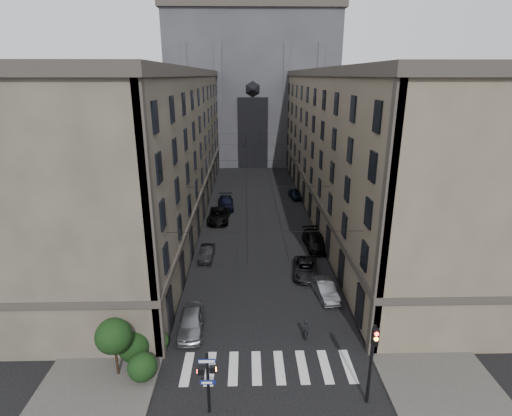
{
  "coord_description": "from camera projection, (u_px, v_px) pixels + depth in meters",
  "views": [
    {
      "loc": [
        -1.29,
        -16.31,
        18.05
      ],
      "look_at": [
        -0.6,
        12.45,
        8.47
      ],
      "focal_mm": 28.0,
      "sensor_mm": 36.0,
      "label": 1
    }
  ],
  "objects": [
    {
      "name": "zebra_crossing",
      "position": [
        268.0,
        367.0,
        25.94
      ],
      "size": [
        11.0,
        3.2,
        0.01
      ],
      "primitive_type": "cube",
      "color": "beige",
      "rests_on": "ground"
    },
    {
      "name": "sidewalk_left",
      "position": [
        180.0,
        212.0,
        55.08
      ],
      "size": [
        7.0,
        80.0,
        0.15
      ],
      "primitive_type": "cube",
      "color": "#383533",
      "rests_on": "ground"
    },
    {
      "name": "car_left_near",
      "position": [
        191.0,
        322.0,
        29.42
      ],
      "size": [
        2.04,
        4.7,
        1.58
      ],
      "primitive_type": "imported",
      "rotation": [
        0.0,
        0.0,
        0.04
      ],
      "color": "slate",
      "rests_on": "ground"
    },
    {
      "name": "car_left_midnear",
      "position": [
        207.0,
        253.0,
        41.15
      ],
      "size": [
        1.49,
        3.9,
        1.27
      ],
      "primitive_type": "imported",
      "rotation": [
        0.0,
        0.0,
        -0.04
      ],
      "color": "black",
      "rests_on": "ground"
    },
    {
      "name": "car_right_near",
      "position": [
        325.0,
        290.0,
        34.0
      ],
      "size": [
        2.0,
        4.32,
        1.37
      ],
      "primitive_type": "imported",
      "rotation": [
        0.0,
        0.0,
        0.14
      ],
      "color": "slate",
      "rests_on": "ground"
    },
    {
      "name": "building_left",
      "position": [
        154.0,
        145.0,
        52.08
      ],
      "size": [
        13.6,
        60.6,
        18.85
      ],
      "color": "#463F35",
      "rests_on": "ground"
    },
    {
      "name": "gothic_tower",
      "position": [
        252.0,
        77.0,
        86.67
      ],
      "size": [
        35.0,
        23.0,
        58.0
      ],
      "color": "#2D2D33",
      "rests_on": "ground"
    },
    {
      "name": "car_right_far",
      "position": [
        295.0,
        194.0,
        61.37
      ],
      "size": [
        2.08,
        4.11,
        1.34
      ],
      "primitive_type": "imported",
      "rotation": [
        0.0,
        0.0,
        0.13
      ],
      "color": "black",
      "rests_on": "ground"
    },
    {
      "name": "car_right_midnear",
      "position": [
        305.0,
        269.0,
        37.74
      ],
      "size": [
        2.81,
        5.07,
        1.34
      ],
      "primitive_type": "imported",
      "rotation": [
        0.0,
        0.0,
        -0.12
      ],
      "color": "black",
      "rests_on": "ground"
    },
    {
      "name": "sidewalk_right",
      "position": [
        331.0,
        211.0,
        55.56
      ],
      "size": [
        7.0,
        80.0,
        0.15
      ],
      "primitive_type": "cube",
      "color": "#383533",
      "rests_on": "ground"
    },
    {
      "name": "building_right",
      "position": [
        358.0,
        145.0,
        52.7
      ],
      "size": [
        13.6,
        60.6,
        18.85
      ],
      "color": "brown",
      "rests_on": "ground"
    },
    {
      "name": "car_left_far",
      "position": [
        226.0,
        203.0,
        56.8
      ],
      "size": [
        2.54,
        5.6,
        1.59
      ],
      "primitive_type": "imported",
      "rotation": [
        0.0,
        0.0,
        0.06
      ],
      "color": "black",
      "rests_on": "ground"
    },
    {
      "name": "car_left_midfar",
      "position": [
        219.0,
        215.0,
        51.69
      ],
      "size": [
        2.79,
        5.81,
        1.6
      ],
      "primitive_type": "imported",
      "rotation": [
        0.0,
        0.0,
        -0.02
      ],
      "color": "black",
      "rests_on": "ground"
    },
    {
      "name": "pedestrian_signal_left",
      "position": [
        208.0,
        378.0,
        21.81
      ],
      "size": [
        1.02,
        0.38,
        4.0
      ],
      "color": "black",
      "rests_on": "ground"
    },
    {
      "name": "car_right_midfar",
      "position": [
        315.0,
        241.0,
        43.86
      ],
      "size": [
        2.57,
        5.59,
        1.58
      ],
      "primitive_type": "imported",
      "rotation": [
        0.0,
        0.0,
        0.07
      ],
      "color": "black",
      "rests_on": "ground"
    },
    {
      "name": "tram_wires",
      "position": [
        256.0,
        161.0,
        52.7
      ],
      "size": [
        14.0,
        60.0,
        0.43
      ],
      "color": "black",
      "rests_on": "ground"
    },
    {
      "name": "shrub_cluster",
      "position": [
        130.0,
        346.0,
        25.18
      ],
      "size": [
        3.9,
        4.4,
        3.9
      ],
      "color": "black",
      "rests_on": "sidewalk_left"
    },
    {
      "name": "pedestrian",
      "position": [
        306.0,
        330.0,
        28.35
      ],
      "size": [
        0.58,
        0.71,
        1.68
      ],
      "primitive_type": "imported",
      "rotation": [
        0.0,
        0.0,
        1.24
      ],
      "color": "black",
      "rests_on": "ground"
    },
    {
      "name": "traffic_light_right",
      "position": [
        372.0,
        356.0,
        22.11
      ],
      "size": [
        0.34,
        0.5,
        5.2
      ],
      "color": "black",
      "rests_on": "ground"
    }
  ]
}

